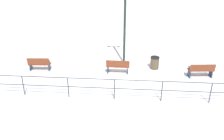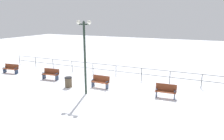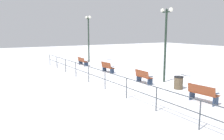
{
  "view_description": "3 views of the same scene",
  "coord_description": "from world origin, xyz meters",
  "views": [
    {
      "loc": [
        -13.56,
        -0.73,
        6.61
      ],
      "look_at": [
        -1.92,
        0.2,
        1.13
      ],
      "focal_mm": 39.18,
      "sensor_mm": 36.0,
      "label": 1
    },
    {
      "loc": [
        13.52,
        7.12,
        5.24
      ],
      "look_at": [
        -1.15,
        0.43,
        1.16
      ],
      "focal_mm": 33.46,
      "sensor_mm": 36.0,
      "label": 2
    },
    {
      "loc": [
        -9.85,
        -12.38,
        3.59
      ],
      "look_at": [
        -1.9,
        0.92,
        0.97
      ],
      "focal_mm": 37.8,
      "sensor_mm": 36.0,
      "label": 3
    }
  ],
  "objects": [
    {
      "name": "bench_third",
      "position": [
        0.04,
        0.0,
        0.48
      ],
      "size": [
        0.53,
        1.43,
        0.92
      ],
      "rotation": [
        0.0,
        0.0,
        -0.02
      ],
      "color": "brown",
      "rests_on": "ground"
    },
    {
      "name": "lamppost_far",
      "position": [
        1.63,
        11.98,
        3.52
      ],
      "size": [
        0.32,
        1.1,
        5.18
      ],
      "color": "#1E2D23",
      "rests_on": "ground"
    },
    {
      "name": "trash_bin",
      "position": [
        0.95,
        -2.31,
        0.4
      ],
      "size": [
        0.56,
        0.56,
        0.79
      ],
      "color": "brown",
      "rests_on": "ground"
    },
    {
      "name": "waterfront_railing",
      "position": [
        -2.95,
        0.0,
        0.77
      ],
      "size": [
        0.05,
        23.51,
        1.12
      ],
      "color": "#383D42",
      "rests_on": "ground"
    },
    {
      "name": "ground_plane",
      "position": [
        0.0,
        0.0,
        0.0
      ],
      "size": [
        80.0,
        80.0,
        0.0
      ],
      "primitive_type": "plane",
      "color": "white",
      "rests_on": "ground"
    },
    {
      "name": "bench_fifth",
      "position": [
        -0.09,
        9.86,
        0.44
      ],
      "size": [
        0.57,
        1.67,
        0.83
      ],
      "rotation": [
        0.0,
        0.0,
        -0.02
      ],
      "color": "brown",
      "rests_on": "ground"
    },
    {
      "name": "lamppost_middle",
      "position": [
        1.63,
        -0.32,
        3.28
      ],
      "size": [
        0.28,
        1.08,
        5.07
      ],
      "color": "#1E2D23",
      "rests_on": "ground"
    },
    {
      "name": "bench_second",
      "position": [
        -0.13,
        -4.94,
        0.48
      ],
      "size": [
        0.7,
        1.55,
        0.92
      ],
      "rotation": [
        0.0,
        0.0,
        0.1
      ],
      "color": "brown",
      "rests_on": "ground"
    },
    {
      "name": "bench_fourth",
      "position": [
        0.03,
        4.93,
        0.47
      ],
      "size": [
        0.58,
        1.41,
        0.91
      ],
      "rotation": [
        0.0,
        0.0,
        0.06
      ],
      "color": "brown",
      "rests_on": "ground"
    }
  ]
}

